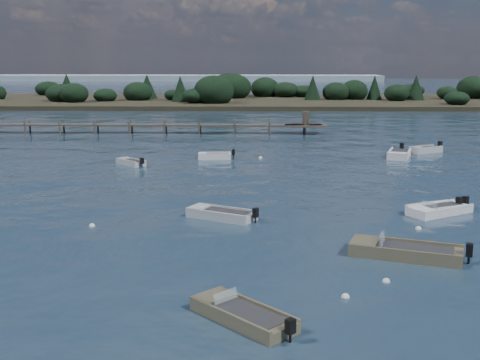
{
  "coord_description": "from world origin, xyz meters",
  "views": [
    {
      "loc": [
        -2.32,
        -25.29,
        8.91
      ],
      "look_at": [
        -3.23,
        14.0,
        1.0
      ],
      "focal_mm": 45.0,
      "sensor_mm": 36.0,
      "label": 1
    }
  ],
  "objects_px": {
    "dinghy_extra_b": "(435,211)",
    "dinghy_mid_white_a": "(405,254)",
    "tender_far_grey_b": "(426,151)",
    "jetty": "(96,125)",
    "tender_far_grey": "(131,163)",
    "dinghy_mid_white_b": "(440,211)",
    "dinghy_near_olive": "(242,317)",
    "tender_far_white": "(215,157)",
    "dinghy_extra_a": "(399,155)",
    "dinghy_mid_grey": "(221,216)"
  },
  "relations": [
    {
      "from": "dinghy_extra_b",
      "to": "dinghy_mid_white_a",
      "type": "bearing_deg",
      "value": -114.82
    },
    {
      "from": "dinghy_mid_white_a",
      "to": "tender_far_grey_b",
      "type": "height_order",
      "value": "dinghy_mid_white_a"
    },
    {
      "from": "tender_far_grey",
      "to": "dinghy_mid_grey",
      "type": "bearing_deg",
      "value": -63.42
    },
    {
      "from": "dinghy_extra_b",
      "to": "tender_far_grey_b",
      "type": "xyz_separation_m",
      "value": [
        6.05,
        23.68,
        0.03
      ]
    },
    {
      "from": "dinghy_mid_grey",
      "to": "jetty",
      "type": "xyz_separation_m",
      "value": [
        -17.59,
        40.12,
        0.84
      ]
    },
    {
      "from": "tender_far_white",
      "to": "tender_far_grey",
      "type": "bearing_deg",
      "value": -153.88
    },
    {
      "from": "dinghy_mid_white_a",
      "to": "dinghy_mid_white_b",
      "type": "distance_m",
      "value": 8.87
    },
    {
      "from": "dinghy_near_olive",
      "to": "tender_far_grey_b",
      "type": "relative_size",
      "value": 1.09
    },
    {
      "from": "tender_far_white",
      "to": "dinghy_near_olive",
      "type": "bearing_deg",
      "value": -84.74
    },
    {
      "from": "dinghy_mid_white_b",
      "to": "tender_far_white",
      "type": "bearing_deg",
      "value": 126.54
    },
    {
      "from": "dinghy_mid_white_b",
      "to": "tender_far_grey_b",
      "type": "relative_size",
      "value": 1.17
    },
    {
      "from": "tender_far_white",
      "to": "dinghy_mid_grey",
      "type": "distance_m",
      "value": 20.88
    },
    {
      "from": "tender_far_white",
      "to": "jetty",
      "type": "bearing_deg",
      "value": 129.43
    },
    {
      "from": "tender_far_grey",
      "to": "tender_far_white",
      "type": "bearing_deg",
      "value": 26.12
    },
    {
      "from": "dinghy_extra_b",
      "to": "dinghy_mid_white_a",
      "type": "xyz_separation_m",
      "value": [
        -3.72,
        -8.05,
        0.02
      ]
    },
    {
      "from": "tender_far_grey",
      "to": "dinghy_mid_white_b",
      "type": "relative_size",
      "value": 0.68
    },
    {
      "from": "tender_far_grey",
      "to": "dinghy_extra_b",
      "type": "bearing_deg",
      "value": -36.99
    },
    {
      "from": "dinghy_extra_b",
      "to": "dinghy_mid_white_b",
      "type": "height_order",
      "value": "dinghy_mid_white_b"
    },
    {
      "from": "dinghy_mid_white_a",
      "to": "jetty",
      "type": "distance_m",
      "value": 53.7
    },
    {
      "from": "jetty",
      "to": "tender_far_grey_b",
      "type": "bearing_deg",
      "value": -22.58
    },
    {
      "from": "dinghy_extra_b",
      "to": "dinghy_extra_a",
      "type": "bearing_deg",
      "value": 82.34
    },
    {
      "from": "dinghy_extra_a",
      "to": "dinghy_mid_white_a",
      "type": "relative_size",
      "value": 0.85
    },
    {
      "from": "dinghy_near_olive",
      "to": "jetty",
      "type": "relative_size",
      "value": 0.06
    },
    {
      "from": "dinghy_near_olive",
      "to": "jetty",
      "type": "height_order",
      "value": "jetty"
    },
    {
      "from": "dinghy_extra_a",
      "to": "dinghy_mid_white_b",
      "type": "distance_m",
      "value": 21.0
    },
    {
      "from": "tender_far_white",
      "to": "dinghy_mid_white_a",
      "type": "bearing_deg",
      "value": -69.05
    },
    {
      "from": "tender_far_grey_b",
      "to": "jetty",
      "type": "bearing_deg",
      "value": 157.42
    },
    {
      "from": "dinghy_mid_white_a",
      "to": "tender_far_grey",
      "type": "distance_m",
      "value": 29.72
    },
    {
      "from": "dinghy_near_olive",
      "to": "dinghy_extra_b",
      "type": "distance_m",
      "value": 18.7
    },
    {
      "from": "tender_far_grey_b",
      "to": "dinghy_mid_white_b",
      "type": "bearing_deg",
      "value": -103.74
    },
    {
      "from": "tender_far_white",
      "to": "dinghy_mid_white_b",
      "type": "relative_size",
      "value": 0.79
    },
    {
      "from": "dinghy_near_olive",
      "to": "dinghy_extra_b",
      "type": "height_order",
      "value": "dinghy_near_olive"
    },
    {
      "from": "tender_far_white",
      "to": "dinghy_extra_b",
      "type": "xyz_separation_m",
      "value": [
        14.23,
        -19.4,
        -0.02
      ]
    },
    {
      "from": "dinghy_extra_a",
      "to": "tender_far_grey_b",
      "type": "distance_m",
      "value": 4.4
    },
    {
      "from": "tender_far_grey",
      "to": "tender_far_grey_b",
      "type": "height_order",
      "value": "tender_far_grey_b"
    },
    {
      "from": "tender_far_white",
      "to": "dinghy_mid_white_b",
      "type": "height_order",
      "value": "tender_far_white"
    },
    {
      "from": "jetty",
      "to": "dinghy_mid_white_b",
      "type": "bearing_deg",
      "value": -51.99
    },
    {
      "from": "dinghy_near_olive",
      "to": "dinghy_extra_b",
      "type": "bearing_deg",
      "value": 53.76
    },
    {
      "from": "tender_far_white",
      "to": "dinghy_extra_a",
      "type": "height_order",
      "value": "dinghy_extra_a"
    },
    {
      "from": "dinghy_near_olive",
      "to": "tender_far_grey",
      "type": "distance_m",
      "value": 32.69
    },
    {
      "from": "tender_far_grey_b",
      "to": "dinghy_near_olive",
      "type": "bearing_deg",
      "value": -113.82
    },
    {
      "from": "jetty",
      "to": "tender_far_grey",
      "type": "bearing_deg",
      "value": -68.63
    },
    {
      "from": "dinghy_extra_b",
      "to": "dinghy_mid_white_b",
      "type": "distance_m",
      "value": 0.26
    },
    {
      "from": "dinghy_mid_white_b",
      "to": "dinghy_mid_grey",
      "type": "distance_m",
      "value": 12.82
    },
    {
      "from": "dinghy_extra_a",
      "to": "dinghy_mid_grey",
      "type": "distance_m",
      "value": 26.92
    },
    {
      "from": "tender_far_white",
      "to": "dinghy_extra_a",
      "type": "xyz_separation_m",
      "value": [
        17.02,
        1.33,
        0.02
      ]
    },
    {
      "from": "dinghy_extra_a",
      "to": "dinghy_mid_white_a",
      "type": "xyz_separation_m",
      "value": [
        -6.51,
        -28.78,
        -0.02
      ]
    },
    {
      "from": "dinghy_near_olive",
      "to": "dinghy_mid_grey",
      "type": "bearing_deg",
      "value": 96.1
    },
    {
      "from": "dinghy_mid_white_b",
      "to": "dinghy_mid_grey",
      "type": "bearing_deg",
      "value": -174.21
    },
    {
      "from": "tender_far_grey_b",
      "to": "dinghy_extra_a",
      "type": "bearing_deg",
      "value": -137.95
    }
  ]
}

